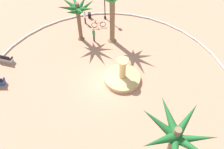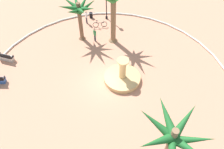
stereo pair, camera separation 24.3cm
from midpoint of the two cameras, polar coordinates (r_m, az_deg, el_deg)
The scene contains 12 objects.
ground_plane at distance 21.12m, azimuth -1.44°, elevation -2.06°, with size 80.00×80.00×0.00m, color tan.
plaza_curb at distance 21.04m, azimuth -1.44°, elevation -1.88°, with size 23.48×23.48×0.20m, color silver.
fountain at distance 21.11m, azimuth 2.26°, elevation -0.66°, with size 3.44×3.44×2.56m.
palm_tree_near_fountain at distance 23.99m, azimuth -9.00°, elevation 15.74°, with size 4.04×4.17×4.72m.
palm_tree_by_curb at distance 23.01m, azimuth -0.26°, elevation 17.36°, with size 3.94×4.05×6.19m.
palm_tree_mid_plaza at distance 13.03m, azimuth 15.02°, elevation -15.39°, with size 4.27×4.38×6.06m.
bench_north at distance 25.30m, azimuth -25.68°, elevation 3.56°, with size 1.60×1.32×1.00m.
lamppost at distance 27.72m, azimuth -2.14°, elevation 18.43°, with size 0.32×0.32×4.44m.
trash_bin at distance 29.14m, azimuth -5.98°, elevation 14.72°, with size 0.46×0.46×0.73m.
bicycle_red_frame at distance 27.41m, azimuth -3.67°, elevation 12.54°, with size 1.70×0.50×0.94m.
person_cyclist_helmet at distance 27.90m, azimuth -7.16°, elevation 14.32°, with size 0.23×0.53×1.67m.
person_cyclist_photo at distance 25.00m, azimuth -4.92°, elevation 10.06°, with size 0.24×0.53×1.65m.
Camera 1 is at (4.15, 13.02, 16.10)m, focal length 36.06 mm.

